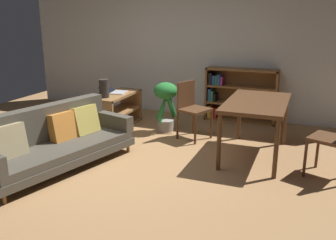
{
  "coord_description": "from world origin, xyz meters",
  "views": [
    {
      "loc": [
        2.24,
        -4.07,
        1.9
      ],
      "look_at": [
        0.59,
        0.14,
        0.6
      ],
      "focal_mm": 39.27,
      "sensor_mm": 36.0,
      "label": 1
    }
  ],
  "objects_px": {
    "fabric_couch": "(53,140)",
    "desk_speaker": "(104,88)",
    "open_laptop": "(115,91)",
    "dining_table": "(257,107)",
    "potted_floor_plant": "(166,100)",
    "bookshelf": "(237,95)",
    "dining_chair_far": "(191,106)",
    "media_console": "(117,110)"
  },
  "relations": [
    {
      "from": "dining_chair_far",
      "to": "desk_speaker",
      "type": "bearing_deg",
      "value": -171.84
    },
    {
      "from": "open_laptop",
      "to": "media_console",
      "type": "bearing_deg",
      "value": -41.49
    },
    {
      "from": "fabric_couch",
      "to": "desk_speaker",
      "type": "relative_size",
      "value": 7.28
    },
    {
      "from": "fabric_couch",
      "to": "media_console",
      "type": "distance_m",
      "value": 1.85
    },
    {
      "from": "desk_speaker",
      "to": "potted_floor_plant",
      "type": "bearing_deg",
      "value": 22.9
    },
    {
      "from": "open_laptop",
      "to": "desk_speaker",
      "type": "height_order",
      "value": "desk_speaker"
    },
    {
      "from": "media_console",
      "to": "dining_chair_far",
      "type": "relative_size",
      "value": 1.21
    },
    {
      "from": "fabric_couch",
      "to": "bookshelf",
      "type": "xyz_separation_m",
      "value": [
        1.77,
        2.99,
        0.14
      ]
    },
    {
      "from": "potted_floor_plant",
      "to": "dining_table",
      "type": "distance_m",
      "value": 1.69
    },
    {
      "from": "media_console",
      "to": "dining_table",
      "type": "height_order",
      "value": "dining_table"
    },
    {
      "from": "potted_floor_plant",
      "to": "bookshelf",
      "type": "height_order",
      "value": "bookshelf"
    },
    {
      "from": "potted_floor_plant",
      "to": "dining_chair_far",
      "type": "bearing_deg",
      "value": -20.19
    },
    {
      "from": "desk_speaker",
      "to": "dining_chair_far",
      "type": "xyz_separation_m",
      "value": [
        1.44,
        0.21,
        -0.22
      ]
    },
    {
      "from": "dining_chair_far",
      "to": "bookshelf",
      "type": "relative_size",
      "value": 0.7
    },
    {
      "from": "open_laptop",
      "to": "dining_table",
      "type": "xyz_separation_m",
      "value": [
        2.53,
        -0.63,
        0.09
      ]
    },
    {
      "from": "media_console",
      "to": "bookshelf",
      "type": "bearing_deg",
      "value": 31.76
    },
    {
      "from": "open_laptop",
      "to": "dining_chair_far",
      "type": "height_order",
      "value": "dining_chair_far"
    },
    {
      "from": "fabric_couch",
      "to": "dining_chair_far",
      "type": "height_order",
      "value": "dining_chair_far"
    },
    {
      "from": "fabric_couch",
      "to": "potted_floor_plant",
      "type": "bearing_deg",
      "value": 67.52
    },
    {
      "from": "dining_table",
      "to": "bookshelf",
      "type": "bearing_deg",
      "value": 109.0
    },
    {
      "from": "desk_speaker",
      "to": "bookshelf",
      "type": "relative_size",
      "value": 0.23
    },
    {
      "from": "fabric_couch",
      "to": "desk_speaker",
      "type": "height_order",
      "value": "desk_speaker"
    },
    {
      "from": "dining_chair_far",
      "to": "bookshelf",
      "type": "bearing_deg",
      "value": 69.6
    },
    {
      "from": "open_laptop",
      "to": "potted_floor_plant",
      "type": "xyz_separation_m",
      "value": [
        0.96,
        -0.0,
        -0.07
      ]
    },
    {
      "from": "desk_speaker",
      "to": "potted_floor_plant",
      "type": "xyz_separation_m",
      "value": [
        0.93,
        0.39,
        -0.19
      ]
    },
    {
      "from": "media_console",
      "to": "open_laptop",
      "type": "xyz_separation_m",
      "value": [
        -0.08,
        0.07,
        0.32
      ]
    },
    {
      "from": "potted_floor_plant",
      "to": "bookshelf",
      "type": "bearing_deg",
      "value": 47.87
    },
    {
      "from": "media_console",
      "to": "potted_floor_plant",
      "type": "height_order",
      "value": "potted_floor_plant"
    },
    {
      "from": "desk_speaker",
      "to": "potted_floor_plant",
      "type": "relative_size",
      "value": 0.36
    },
    {
      "from": "media_console",
      "to": "desk_speaker",
      "type": "bearing_deg",
      "value": -98.61
    },
    {
      "from": "media_console",
      "to": "dining_chair_far",
      "type": "xyz_separation_m",
      "value": [
        1.39,
        -0.12,
        0.23
      ]
    },
    {
      "from": "open_laptop",
      "to": "potted_floor_plant",
      "type": "bearing_deg",
      "value": -0.27
    },
    {
      "from": "desk_speaker",
      "to": "bookshelf",
      "type": "distance_m",
      "value": 2.43
    },
    {
      "from": "dining_chair_far",
      "to": "bookshelf",
      "type": "height_order",
      "value": "bookshelf"
    },
    {
      "from": "fabric_couch",
      "to": "open_laptop",
      "type": "bearing_deg",
      "value": 95.14
    },
    {
      "from": "potted_floor_plant",
      "to": "bookshelf",
      "type": "distance_m",
      "value": 1.46
    },
    {
      "from": "fabric_couch",
      "to": "bookshelf",
      "type": "bearing_deg",
      "value": 59.4
    },
    {
      "from": "open_laptop",
      "to": "potted_floor_plant",
      "type": "distance_m",
      "value": 0.97
    },
    {
      "from": "fabric_couch",
      "to": "dining_table",
      "type": "xyz_separation_m",
      "value": [
        2.36,
        1.29,
        0.36
      ]
    },
    {
      "from": "fabric_couch",
      "to": "dining_chair_far",
      "type": "xyz_separation_m",
      "value": [
        1.3,
        1.72,
        0.17
      ]
    },
    {
      "from": "dining_table",
      "to": "fabric_couch",
      "type": "bearing_deg",
      "value": -151.33
    },
    {
      "from": "fabric_couch",
      "to": "desk_speaker",
      "type": "distance_m",
      "value": 1.57
    }
  ]
}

